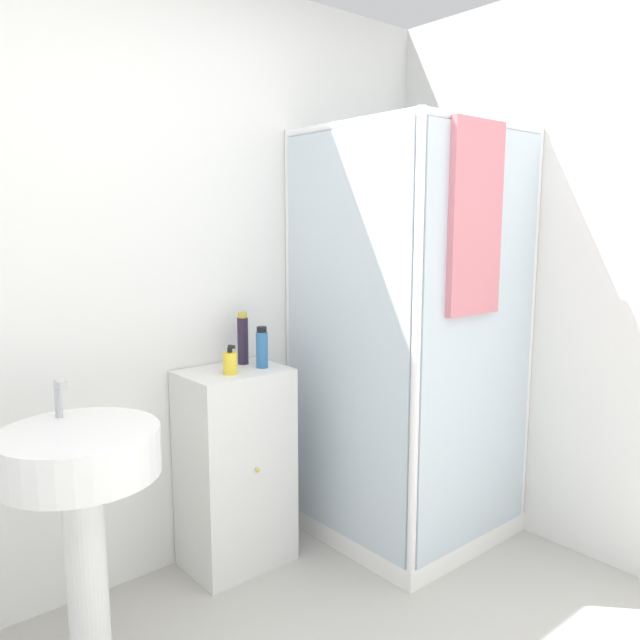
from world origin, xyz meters
name	(u,v)px	position (x,y,z in m)	size (l,w,h in m)	color
wall_back	(109,284)	(0.00, 1.70, 1.25)	(6.40, 0.06, 2.50)	white
shower_enclosure	(410,426)	(1.19, 1.17, 0.55)	(0.83, 0.86, 1.91)	white
vanity_cabinet	(235,468)	(0.44, 1.50, 0.44)	(0.44, 0.34, 0.87)	silver
sink	(81,483)	(-0.31, 1.24, 0.67)	(0.50, 0.50, 0.97)	white
soap_dispenser	(230,363)	(0.39, 1.45, 0.92)	(0.06, 0.06, 0.12)	yellow
shampoo_bottle_tall_black	(243,339)	(0.54, 1.58, 0.98)	(0.05, 0.05, 0.23)	#281E33
shampoo_bottle_blue	(262,348)	(0.56, 1.46, 0.96)	(0.05, 0.05, 0.18)	#2D66A3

